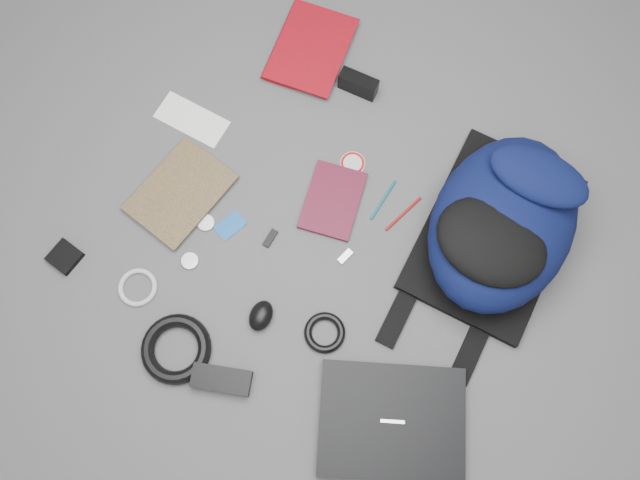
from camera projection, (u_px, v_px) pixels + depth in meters
The scene contains 22 objects.
ground at pixel (320, 242), 1.69m from camera, with size 4.00×4.00×0.00m, color #4F4F51.
backpack at pixel (503, 223), 1.58m from camera, with size 0.38×0.55×0.23m, color black, non-canonical shape.
laptop at pixel (392, 421), 1.54m from camera, with size 0.36×0.28×0.04m, color black.
textbook_red at pixel (278, 38), 1.84m from camera, with size 0.21×0.28×0.03m, color maroon.
comic_book at pixel (154, 172), 1.73m from camera, with size 0.20×0.27×0.02m, color #B68F0D.
envelope at pixel (192, 119), 1.78m from camera, with size 0.21×0.09×0.00m, color white.
dvd_case at pixel (333, 201), 1.71m from camera, with size 0.14×0.20×0.02m, color #420C1B.
compact_camera at pixel (358, 84), 1.78m from camera, with size 0.11×0.04×0.06m, color black.
sticker_disc at pixel (353, 163), 1.75m from camera, with size 0.07×0.07×0.00m, color silver.
pen_teal at pixel (383, 200), 1.72m from camera, with size 0.01×0.01×0.13m, color #0B5865.
pen_red at pixel (403, 214), 1.70m from camera, with size 0.01×0.01×0.14m, color maroon.
id_badge at pixel (230, 226), 1.70m from camera, with size 0.05×0.08×0.00m, color #1658A5.
usb_black at pixel (270, 238), 1.69m from camera, with size 0.02×0.05×0.01m, color black.
usb_silver at pixel (345, 256), 1.67m from camera, with size 0.02×0.05×0.01m, color #A3A3A5.
mouse at pixel (261, 316), 1.61m from camera, with size 0.06×0.08×0.04m, color black.
headphone_left at pixel (206, 223), 1.70m from camera, with size 0.05×0.05×0.01m, color #B3B2B5.
headphone_right at pixel (190, 261), 1.67m from camera, with size 0.05×0.05×0.01m, color #A8A8AA.
cable_coil at pixel (325, 333), 1.61m from camera, with size 0.11×0.11×0.02m, color black.
power_brick at pixel (222, 379), 1.57m from camera, with size 0.15×0.06×0.04m, color black.
power_cord_coil at pixel (176, 349), 1.59m from camera, with size 0.18×0.18×0.04m, color black.
pouch at pixel (65, 257), 1.67m from camera, with size 0.07×0.07×0.02m, color black.
white_cable_coil at pixel (138, 287), 1.65m from camera, with size 0.10×0.10×0.01m, color beige.
Camera 1 is at (0.24, -0.38, 1.63)m, focal length 35.00 mm.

